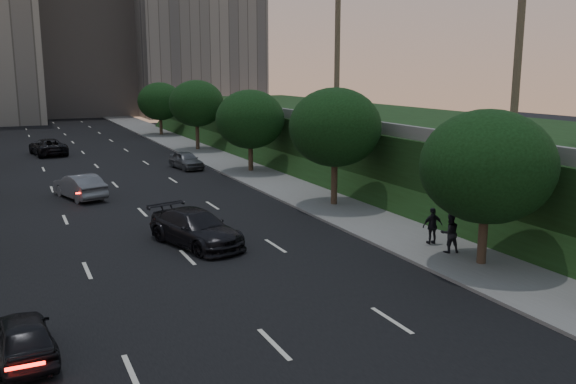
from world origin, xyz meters
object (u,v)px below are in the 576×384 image
sedan_mid_left (80,186)px  sedan_near_right (196,228)px  sedan_far_right (186,160)px  sedan_near_left (23,336)px  sedan_far_left (48,147)px  pedestrian_c (433,226)px  pedestrian_b (450,233)px

sedan_mid_left → sedan_near_right: bearing=88.9°
sedan_near_right → sedan_far_right: size_ratio=1.33×
sedan_near_left → sedan_far_right: 32.14m
sedan_far_left → pedestrian_c: size_ratio=3.39×
sedan_far_left → sedan_near_right: (3.93, -33.96, 0.02)m
pedestrian_c → sedan_far_left: bearing=-63.3°
pedestrian_c → sedan_mid_left: bearing=-45.6°
sedan_near_left → sedan_far_left: sedan_far_left is taller
sedan_mid_left → pedestrian_b: 22.57m
sedan_far_right → sedan_far_left: bearing=118.0°
sedan_mid_left → pedestrian_c: bearing=110.1°
sedan_far_right → pedestrian_b: (3.82, -26.93, 0.30)m
sedan_near_right → pedestrian_c: bearing=-43.3°
pedestrian_c → pedestrian_b: bearing=90.8°
sedan_near_right → sedan_far_right: bearing=58.6°
sedan_far_right → pedestrian_b: pedestrian_b is taller
sedan_mid_left → sedan_far_left: sedan_far_left is taller
sedan_mid_left → sedan_near_right: size_ratio=0.85×
sedan_mid_left → sedan_near_right: (3.52, -12.68, 0.03)m
sedan_near_right → sedan_far_right: 21.65m
sedan_far_left → sedan_near_right: 34.18m
sedan_mid_left → pedestrian_b: pedestrian_b is taller
sedan_far_left → sedan_near_right: size_ratio=1.02×
sedan_far_right → sedan_mid_left: bearing=-144.7°
sedan_far_right → pedestrian_c: (3.98, -25.60, 0.27)m
sedan_far_left → pedestrian_b: pedestrian_b is taller
pedestrian_b → pedestrian_c: 1.35m
sedan_near_left → pedestrian_c: bearing=-172.1°
sedan_near_right → pedestrian_b: 10.97m
sedan_far_left → pedestrian_c: pedestrian_c is taller
sedan_far_left → sedan_near_right: sedan_near_right is taller
sedan_mid_left → pedestrian_c: size_ratio=2.83×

